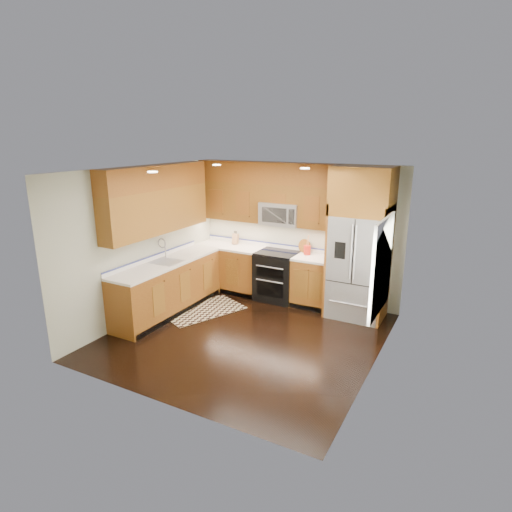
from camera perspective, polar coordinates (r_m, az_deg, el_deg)
The scene contains 16 objects.
ground at distance 6.91m, azimuth -1.37°, elevation -10.61°, with size 4.00×4.00×0.00m, color black.
wall_back at distance 8.18m, azimuth 5.50°, elevation 3.22°, with size 4.00×0.02×2.60m, color beige.
wall_left at distance 7.60m, azimuth -14.68°, elevation 1.78°, with size 0.02×4.00×2.60m, color beige.
wall_right at distance 5.76m, azimuth 16.14°, elevation -2.80°, with size 0.02×4.00×2.60m, color beige.
window at distance 5.92m, azimuth 16.42°, elevation -1.30°, with size 0.04×1.10×1.30m.
base_cabinets at distance 8.05m, azimuth -5.88°, elevation -3.31°, with size 2.85×3.00×0.90m.
countertop at distance 7.92m, azimuth -4.65°, elevation -0.02°, with size 2.86×3.01×0.04m.
upper_cabinets at distance 7.79m, azimuth -4.93°, elevation 8.01°, with size 2.85×3.00×1.15m.
range at distance 8.21m, azimuth 2.84°, elevation -2.70°, with size 0.76×0.67×0.95m.
microwave at distance 8.03m, azimuth 3.35°, elevation 5.65°, with size 0.76×0.40×0.42m.
refrigerator at distance 7.44m, azimuth 13.64°, elevation 1.59°, with size 0.98×0.75×2.60m.
sink_faucet at distance 7.67m, azimuth -11.92°, elevation -0.29°, with size 0.54×0.44×0.37m.
rug at distance 7.91m, azimuth -7.07°, elevation -7.14°, with size 0.84×1.41×0.01m, color black.
knife_block at distance 8.69m, azimuth -2.76°, elevation 2.33°, with size 0.12×0.15×0.27m.
utensil_crock at distance 7.95m, azimuth 6.85°, elevation 1.06°, with size 0.13×0.13×0.37m.
cutting_board at distance 8.13m, azimuth 6.45°, elevation 0.55°, with size 0.26×0.26×0.02m, color #8D5A1C.
Camera 1 is at (3.07, -5.37, 3.08)m, focal length 30.00 mm.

